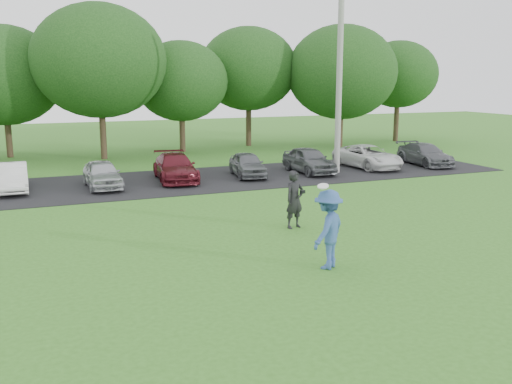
% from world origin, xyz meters
% --- Properties ---
extents(ground, '(100.00, 100.00, 0.00)m').
position_xyz_m(ground, '(0.00, 0.00, 0.00)').
color(ground, '#356E1F').
rests_on(ground, ground).
extents(parking_lot, '(32.00, 6.50, 0.03)m').
position_xyz_m(parking_lot, '(0.00, 13.00, 0.01)').
color(parking_lot, black).
rests_on(parking_lot, ground).
extents(utility_pole, '(0.28, 0.28, 9.09)m').
position_xyz_m(utility_pole, '(7.87, 12.32, 4.54)').
color(utility_pole, '#969591').
rests_on(utility_pole, ground).
extents(frisbee_player, '(1.44, 1.34, 2.14)m').
position_xyz_m(frisbee_player, '(0.49, 0.07, 0.98)').
color(frisbee_player, '#335490').
rests_on(frisbee_player, ground).
extents(camera_bystander, '(0.74, 0.58, 1.80)m').
position_xyz_m(camera_bystander, '(1.41, 3.80, 0.90)').
color(camera_bystander, black).
rests_on(camera_bystander, ground).
extents(parked_cars, '(28.30, 4.55, 1.24)m').
position_xyz_m(parked_cars, '(1.53, 12.93, 0.60)').
color(parked_cars, silver).
rests_on(parked_cars, parking_lot).
extents(tree_row, '(42.39, 9.85, 8.64)m').
position_xyz_m(tree_row, '(1.51, 22.76, 4.91)').
color(tree_row, '#38281C').
rests_on(tree_row, ground).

